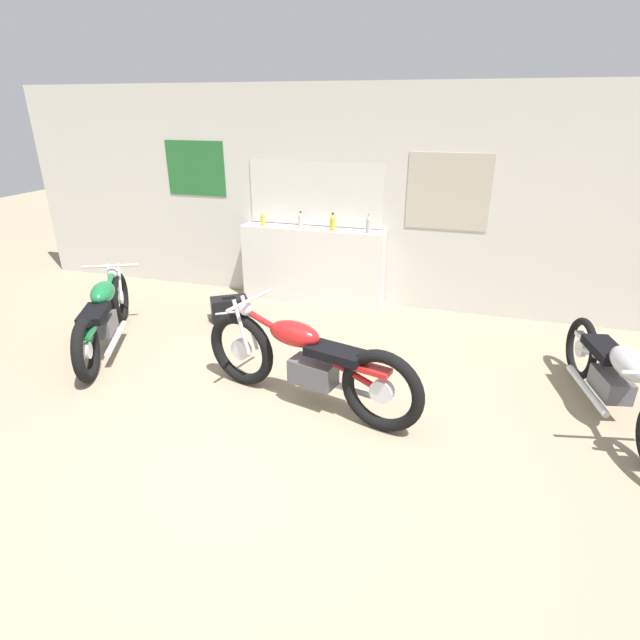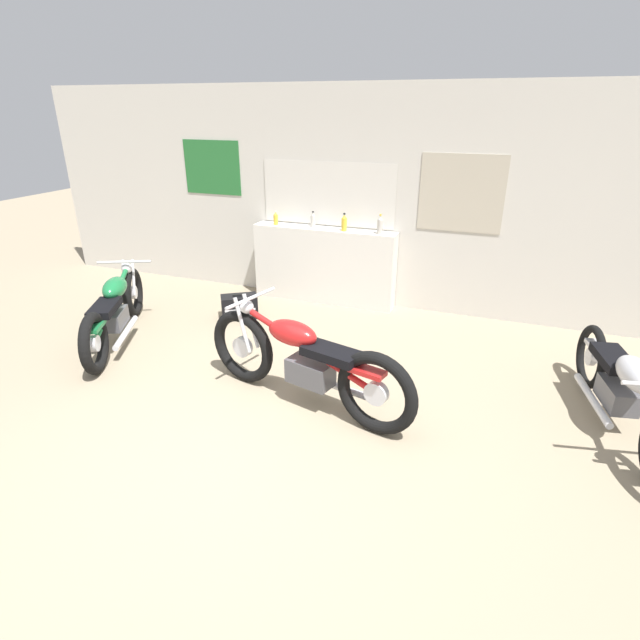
# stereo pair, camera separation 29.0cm
# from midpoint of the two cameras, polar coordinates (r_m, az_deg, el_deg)

# --- Properties ---
(ground_plane) EXTENTS (24.00, 24.00, 0.00)m
(ground_plane) POSITION_cam_midpoint_polar(r_m,az_deg,el_deg) (4.07, -10.48, -15.58)
(ground_plane) COLOR gray
(wall_back) EXTENTS (10.00, 0.07, 2.80)m
(wall_back) POSITION_cam_midpoint_polar(r_m,az_deg,el_deg) (6.66, 2.87, 13.58)
(wall_back) COLOR beige
(wall_back) RESTS_ON ground_plane
(sill_counter) EXTENTS (1.97, 0.28, 1.03)m
(sill_counter) POSITION_cam_midpoint_polar(r_m,az_deg,el_deg) (6.86, -2.12, 6.23)
(sill_counter) COLOR silver
(sill_counter) RESTS_ON ground_plane
(bottle_leftmost) EXTENTS (0.06, 0.06, 0.19)m
(bottle_leftmost) POSITION_cam_midpoint_polar(r_m,az_deg,el_deg) (6.93, -7.78, 11.33)
(bottle_leftmost) COLOR gold
(bottle_leftmost) RESTS_ON sill_counter
(bottle_left_center) EXTENTS (0.06, 0.06, 0.21)m
(bottle_left_center) POSITION_cam_midpoint_polar(r_m,az_deg,el_deg) (6.79, -3.48, 11.32)
(bottle_left_center) COLOR #B7B2A8
(bottle_left_center) RESTS_ON sill_counter
(bottle_center) EXTENTS (0.07, 0.07, 0.23)m
(bottle_center) POSITION_cam_midpoint_polar(r_m,az_deg,el_deg) (6.57, 0.17, 11.04)
(bottle_center) COLOR gold
(bottle_center) RESTS_ON sill_counter
(bottle_right_center) EXTENTS (0.07, 0.07, 0.25)m
(bottle_right_center) POSITION_cam_midpoint_polar(r_m,az_deg,el_deg) (6.45, 4.28, 10.83)
(bottle_right_center) COLOR #B7B2A8
(bottle_right_center) RESTS_ON sill_counter
(motorcycle_green) EXTENTS (1.06, 1.98, 0.79)m
(motorcycle_green) POSITION_cam_midpoint_polar(r_m,az_deg,el_deg) (6.10, -24.76, 0.54)
(motorcycle_green) COLOR black
(motorcycle_green) RESTS_ON ground_plane
(motorcycle_red) EXTENTS (2.18, 0.79, 0.92)m
(motorcycle_red) POSITION_cam_midpoint_polar(r_m,az_deg,el_deg) (4.45, -3.45, -4.83)
(motorcycle_red) COLOR black
(motorcycle_red) RESTS_ON ground_plane
(motorcycle_silver) EXTENTS (0.73, 2.07, 0.79)m
(motorcycle_silver) POSITION_cam_midpoint_polar(r_m,az_deg,el_deg) (4.89, 29.39, -5.79)
(motorcycle_silver) COLOR black
(motorcycle_silver) RESTS_ON ground_plane
(hard_case_black) EXTENTS (0.51, 0.46, 0.32)m
(hard_case_black) POSITION_cam_midpoint_polar(r_m,az_deg,el_deg) (6.48, -11.57, 1.26)
(hard_case_black) COLOR black
(hard_case_black) RESTS_ON ground_plane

